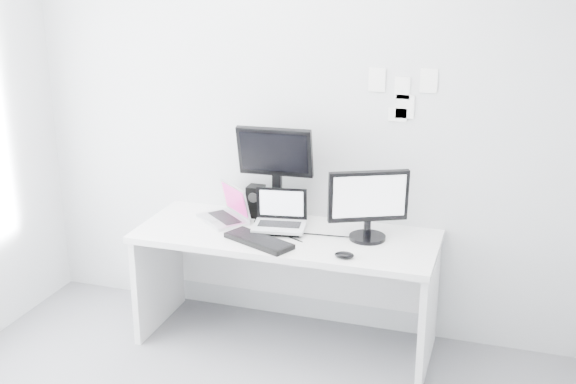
# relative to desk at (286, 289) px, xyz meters

# --- Properties ---
(back_wall) EXTENTS (3.60, 0.00, 3.60)m
(back_wall) POSITION_rel_desk_xyz_m (0.00, 0.35, 0.99)
(back_wall) COLOR silver
(back_wall) RESTS_ON ground
(desk) EXTENTS (1.80, 0.70, 0.73)m
(desk) POSITION_rel_desk_xyz_m (0.00, 0.00, 0.00)
(desk) COLOR white
(desk) RESTS_ON ground
(macbook) EXTENTS (0.40, 0.39, 0.24)m
(macbook) POSITION_rel_desk_xyz_m (-0.44, 0.08, 0.48)
(macbook) COLOR silver
(macbook) RESTS_ON desk
(speaker) EXTENTS (0.11, 0.11, 0.20)m
(speaker) POSITION_rel_desk_xyz_m (-0.27, 0.23, 0.47)
(speaker) COLOR black
(speaker) RESTS_ON desk
(dell_laptop) EXTENTS (0.34, 0.29, 0.26)m
(dell_laptop) POSITION_rel_desk_xyz_m (-0.05, 0.02, 0.49)
(dell_laptop) COLOR silver
(dell_laptop) RESTS_ON desk
(rear_monitor) EXTENTS (0.47, 0.19, 0.63)m
(rear_monitor) POSITION_rel_desk_xyz_m (-0.12, 0.18, 0.68)
(rear_monitor) COLOR black
(rear_monitor) RESTS_ON desk
(samsung_monitor) EXTENTS (0.52, 0.40, 0.43)m
(samsung_monitor) POSITION_rel_desk_xyz_m (0.48, 0.06, 0.58)
(samsung_monitor) COLOR black
(samsung_monitor) RESTS_ON desk
(keyboard) EXTENTS (0.46, 0.32, 0.03)m
(keyboard) POSITION_rel_desk_xyz_m (-0.10, -0.19, 0.38)
(keyboard) COLOR black
(keyboard) RESTS_ON desk
(mouse) EXTENTS (0.11, 0.08, 0.04)m
(mouse) POSITION_rel_desk_xyz_m (0.42, -0.25, 0.38)
(mouse) COLOR black
(mouse) RESTS_ON desk
(wall_note_0) EXTENTS (0.10, 0.00, 0.14)m
(wall_note_0) POSITION_rel_desk_xyz_m (0.45, 0.34, 1.26)
(wall_note_0) COLOR white
(wall_note_0) RESTS_ON back_wall
(wall_note_1) EXTENTS (0.09, 0.00, 0.13)m
(wall_note_1) POSITION_rel_desk_xyz_m (0.60, 0.34, 1.22)
(wall_note_1) COLOR white
(wall_note_1) RESTS_ON back_wall
(wall_note_2) EXTENTS (0.10, 0.00, 0.14)m
(wall_note_2) POSITION_rel_desk_xyz_m (0.75, 0.34, 1.26)
(wall_note_2) COLOR white
(wall_note_2) RESTS_ON back_wall
(wall_note_3) EXTENTS (0.11, 0.00, 0.08)m
(wall_note_3) POSITION_rel_desk_xyz_m (0.58, 0.34, 1.05)
(wall_note_3) COLOR white
(wall_note_3) RESTS_ON back_wall
(wall_note_4) EXTENTS (0.11, 0.00, 0.14)m
(wall_note_4) POSITION_rel_desk_xyz_m (0.62, 0.34, 1.11)
(wall_note_4) COLOR white
(wall_note_4) RESTS_ON back_wall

